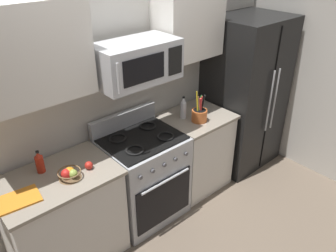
{
  "coord_description": "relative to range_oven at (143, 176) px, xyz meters",
  "views": [
    {
      "loc": [
        -1.62,
        -1.56,
        2.6
      ],
      "look_at": [
        0.22,
        0.52,
        1.03
      ],
      "focal_mm": 35.88,
      "sensor_mm": 36.0,
      "label": 1
    }
  ],
  "objects": [
    {
      "name": "refrigerator",
      "position": [
        1.57,
        -0.02,
        0.46
      ],
      "size": [
        0.88,
        0.76,
        1.86
      ],
      "color": "black",
      "rests_on": "ground"
    },
    {
      "name": "counter_right",
      "position": [
        0.75,
        -0.0,
        -0.02
      ],
      "size": [
        0.72,
        0.64,
        0.91
      ],
      "color": "silver",
      "rests_on": "ground"
    },
    {
      "name": "bottle_vinegar",
      "position": [
        0.6,
        0.05,
        0.55
      ],
      "size": [
        0.06,
        0.06,
        0.25
      ],
      "color": "silver",
      "rests_on": "counter_right"
    },
    {
      "name": "wall_right",
      "position": [
        2.11,
        -0.65,
        0.83
      ],
      "size": [
        0.1,
        8.0,
        2.6
      ],
      "primitive_type": "cube",
      "color": "beige",
      "rests_on": "ground"
    },
    {
      "name": "microwave",
      "position": [
        -0.0,
        0.03,
        1.2
      ],
      "size": [
        0.75,
        0.44,
        0.35
      ],
      "color": "#B2B5BA"
    },
    {
      "name": "range_oven",
      "position": [
        0.0,
        0.0,
        0.0
      ],
      "size": [
        0.76,
        0.69,
        1.09
      ],
      "color": "#B2B5BA",
      "rests_on": "ground"
    },
    {
      "name": "wall_back",
      "position": [
        0.0,
        0.39,
        0.83
      ],
      "size": [
        8.0,
        0.1,
        2.6
      ],
      "primitive_type": "cube",
      "color": "beige",
      "rests_on": "ground"
    },
    {
      "name": "apple_loose",
      "position": [
        -0.61,
        -0.08,
        0.47
      ],
      "size": [
        0.07,
        0.07,
        0.07
      ],
      "primitive_type": "sphere",
      "color": "red",
      "rests_on": "counter_left"
    },
    {
      "name": "upper_cabinets_left",
      "position": [
        -0.88,
        0.17,
        1.41
      ],
      "size": [
        0.96,
        0.34,
        0.72
      ],
      "color": "silver"
    },
    {
      "name": "utensil_crock",
      "position": [
        0.68,
        -0.1,
        0.51
      ],
      "size": [
        0.16,
        0.16,
        0.33
      ],
      "color": "#D1662D",
      "rests_on": "counter_right"
    },
    {
      "name": "ground_plane",
      "position": [
        0.0,
        -0.65,
        -0.47
      ],
      "size": [
        16.0,
        16.0,
        0.0
      ],
      "primitive_type": "plane",
      "color": "#6B5B4C"
    },
    {
      "name": "bottle_hot_sauce",
      "position": [
        -0.93,
        0.14,
        0.53
      ],
      "size": [
        0.07,
        0.07,
        0.2
      ],
      "color": "red",
      "rests_on": "counter_left"
    },
    {
      "name": "upper_cabinets_right",
      "position": [
        0.75,
        0.17,
        1.41
      ],
      "size": [
        0.71,
        0.34,
        0.72
      ],
      "color": "silver"
    },
    {
      "name": "cutting_board",
      "position": [
        -1.25,
        -0.08,
        0.44
      ],
      "size": [
        0.42,
        0.26,
        0.02
      ],
      "primitive_type": "cube",
      "rotation": [
        0.0,
        0.0,
        -0.12
      ],
      "color": "orange",
      "rests_on": "counter_left"
    },
    {
      "name": "prep_bowl",
      "position": [
        0.87,
        0.06,
        0.46
      ],
      "size": [
        0.1,
        0.1,
        0.04
      ],
      "color": "teal",
      "rests_on": "counter_right"
    },
    {
      "name": "counter_left",
      "position": [
        -0.87,
        -0.0,
        -0.02
      ],
      "size": [
        0.97,
        0.64,
        0.91
      ],
      "color": "silver",
      "rests_on": "ground"
    },
    {
      "name": "fruit_basket",
      "position": [
        -0.79,
        -0.09,
        0.48
      ],
      "size": [
        0.19,
        0.19,
        0.1
      ],
      "color": "brown",
      "rests_on": "counter_left"
    }
  ]
}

